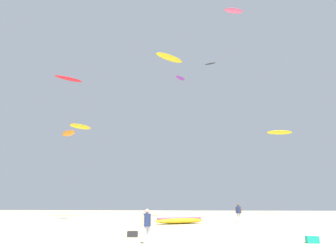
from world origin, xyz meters
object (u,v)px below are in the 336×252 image
kite_aloft_4 (234,11)px  kite_aloft_7 (280,132)px  gear_bag (133,234)px  kite_aloft_3 (169,58)px  kite_aloft_5 (80,127)px  kite_aloft_1 (68,133)px  kite_aloft_2 (180,78)px  kite_aloft_0 (69,79)px  person_foreground (147,223)px  kite_aloft_6 (210,64)px  kite_grounded_near (180,221)px  person_midground (238,212)px  cooler_box (312,240)px

kite_aloft_4 → kite_aloft_7: kite_aloft_4 is taller
gear_bag → kite_aloft_3: size_ratio=0.13×
kite_aloft_5 → kite_aloft_7: size_ratio=0.69×
kite_aloft_1 → kite_aloft_2: bearing=58.4°
kite_aloft_4 → kite_aloft_7: (9.70, 18.17, -11.83)m
kite_aloft_1 → kite_aloft_4: 25.41m
kite_aloft_0 → kite_aloft_5: bearing=75.3°
kite_aloft_5 → kite_aloft_7: kite_aloft_7 is taller
person_foreground → kite_aloft_3: size_ratio=0.38×
kite_aloft_6 → kite_aloft_5: bearing=-148.2°
kite_aloft_0 → kite_aloft_1: bearing=-60.9°
kite_grounded_near → kite_aloft_7: size_ratio=1.08×
kite_aloft_3 → kite_aloft_6: size_ratio=1.88×
person_midground → cooler_box: person_midground is taller
gear_bag → kite_aloft_2: (1.69, 34.40, 24.54)m
kite_aloft_2 → kite_aloft_6: kite_aloft_6 is taller
gear_bag → person_midground: bearing=58.2°
gear_bag → kite_aloft_1: size_ratio=0.21×
person_midground → kite_aloft_4: bearing=-20.9°
kite_aloft_2 → kite_aloft_7: size_ratio=0.56×
kite_aloft_5 → kite_aloft_0: bearing=-104.7°
kite_grounded_near → kite_aloft_0: 25.78m
kite_aloft_0 → kite_aloft_6: bearing=37.1°
person_midground → kite_aloft_5: 25.65m
person_foreground → kite_aloft_4: (7.96, 18.41, 24.56)m
kite_aloft_7 → kite_aloft_4: bearing=-118.1°
kite_aloft_5 → kite_aloft_6: bearing=31.8°
kite_aloft_4 → kite_aloft_0: bearing=170.1°
kite_aloft_2 → kite_aloft_6: 6.73m
cooler_box → kite_aloft_5: bearing=131.1°
person_foreground → kite_grounded_near: size_ratio=0.33×
cooler_box → kite_aloft_6: (-1.67, 37.34, 27.80)m
gear_bag → kite_aloft_6: bearing=78.1°
kite_grounded_near → gear_bag: size_ratio=8.66×
gear_bag → kite_aloft_1: kite_aloft_1 is taller
kite_grounded_near → cooler_box: size_ratio=8.66×
kite_grounded_near → kite_aloft_6: size_ratio=2.18×
person_midground → kite_aloft_6: size_ratio=0.78×
gear_bag → kite_aloft_0: (-13.45, 19.61, 18.48)m
cooler_box → gear_bag: size_ratio=1.00×
kite_aloft_5 → kite_aloft_1: bearing=-77.0°
kite_aloft_0 → kite_aloft_4: kite_aloft_4 is taller
cooler_box → kite_aloft_0: (-22.61, 21.51, 18.48)m
kite_grounded_near → kite_aloft_6: bearing=78.1°
kite_aloft_2 → kite_aloft_7: bearing=-1.9°
kite_aloft_4 → kite_aloft_7: bearing=61.9°
kite_aloft_2 → kite_aloft_4: (7.49, -18.75, 0.79)m
gear_bag → kite_aloft_2: bearing=87.2°
kite_aloft_6 → kite_aloft_7: (11.39, -1.62, -14.30)m
cooler_box → kite_aloft_4: 30.82m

